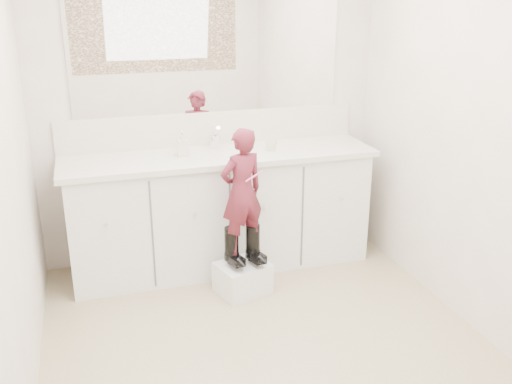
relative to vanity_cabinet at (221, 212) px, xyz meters
name	(u,v)px	position (x,y,z in m)	size (l,w,h in m)	color
floor	(272,353)	(0.00, -1.23, -0.42)	(3.00, 3.00, 0.00)	#827655
wall_back	(210,104)	(0.00, 0.27, 0.77)	(2.60, 2.60, 0.00)	beige
wall_front	(448,299)	(0.00, -2.73, 0.77)	(2.60, 2.60, 0.00)	beige
wall_left	(3,180)	(-1.30, -1.23, 0.78)	(3.00, 3.00, 0.00)	beige
wall_right	(487,138)	(1.30, -1.23, 0.78)	(3.00, 3.00, 0.00)	beige
vanity_cabinet	(221,212)	(0.00, 0.00, 0.00)	(2.20, 0.55, 0.85)	silver
countertop	(220,156)	(0.00, -0.01, 0.45)	(2.28, 0.58, 0.04)	beige
backsplash	(211,128)	(0.00, 0.26, 0.59)	(2.28, 0.03, 0.25)	beige
mirror	(209,44)	(0.00, 0.26, 1.22)	(2.00, 0.02, 1.00)	white
dot_panel	(466,142)	(0.00, -2.71, 1.22)	(2.00, 0.01, 1.20)	#472819
faucet	(215,141)	(0.00, 0.15, 0.52)	(0.08, 0.08, 0.10)	silver
cup	(271,145)	(0.38, -0.04, 0.51)	(0.09, 0.09, 0.08)	beige
soap_bottle	(183,144)	(-0.27, 0.01, 0.55)	(0.08, 0.08, 0.18)	beige
step_stool	(243,278)	(0.03, -0.48, -0.32)	(0.34, 0.28, 0.22)	silver
boot_left	(232,247)	(-0.04, -0.48, -0.07)	(0.10, 0.19, 0.28)	black
boot_right	(253,244)	(0.11, -0.48, -0.07)	(0.10, 0.19, 0.28)	black
toddler	(242,192)	(0.03, -0.48, 0.32)	(0.32, 0.21, 0.87)	#962E48
toothbrush	(254,176)	(0.10, -0.52, 0.44)	(0.01, 0.01, 0.14)	pink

